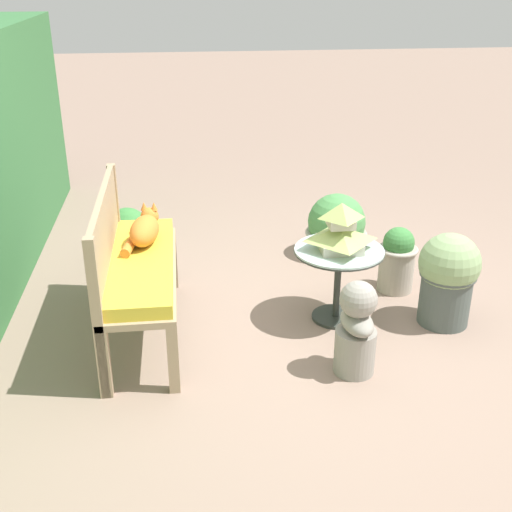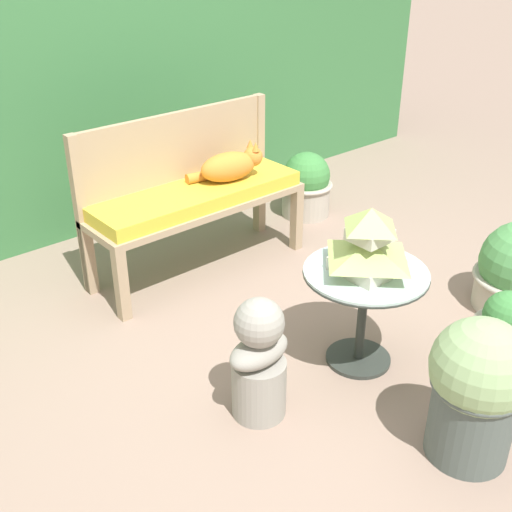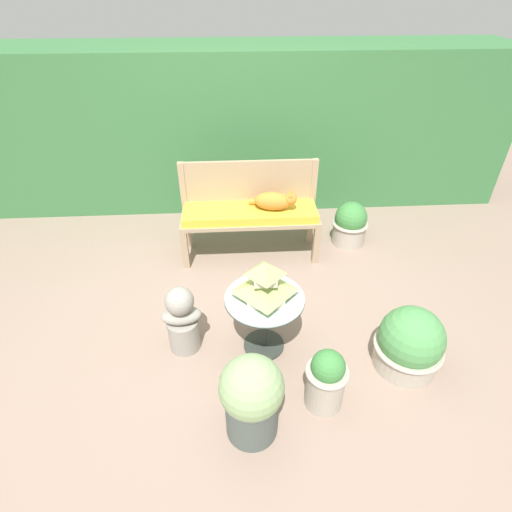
{
  "view_description": "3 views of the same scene",
  "coord_description": "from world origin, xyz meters",
  "px_view_note": "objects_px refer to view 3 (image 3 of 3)",
  "views": [
    {
      "loc": [
        -3.47,
        0.72,
        2.15
      ],
      "look_at": [
        0.1,
        0.29,
        0.52
      ],
      "focal_mm": 45.0,
      "sensor_mm": 36.0,
      "label": 1
    },
    {
      "loc": [
        -1.86,
        -1.86,
        1.94
      ],
      "look_at": [
        0.02,
        0.34,
        0.39
      ],
      "focal_mm": 45.0,
      "sensor_mm": 36.0,
      "label": 2
    },
    {
      "loc": [
        -0.02,
        -2.38,
        2.41
      ],
      "look_at": [
        0.15,
        0.25,
        0.5
      ],
      "focal_mm": 28.0,
      "sensor_mm": 36.0,
      "label": 3
    }
  ],
  "objects_px": {
    "garden_bench": "(250,216)",
    "cat": "(274,201)",
    "garden_bust": "(182,320)",
    "patio_table": "(264,309)",
    "pagoda_birdhouse": "(265,283)",
    "potted_plant_table_near": "(252,397)",
    "potted_plant_path_edge": "(350,224)",
    "potted_plant_bench_right": "(326,379)",
    "potted_plant_hedge_corner": "(410,343)"
  },
  "relations": [
    {
      "from": "cat",
      "to": "pagoda_birdhouse",
      "type": "height_order",
      "value": "pagoda_birdhouse"
    },
    {
      "from": "cat",
      "to": "potted_plant_table_near",
      "type": "height_order",
      "value": "cat"
    },
    {
      "from": "garden_bust",
      "to": "potted_plant_table_near",
      "type": "xyz_separation_m",
      "value": [
        0.48,
        -0.73,
        0.05
      ]
    },
    {
      "from": "cat",
      "to": "patio_table",
      "type": "height_order",
      "value": "cat"
    },
    {
      "from": "garden_bust",
      "to": "potted_plant_hedge_corner",
      "type": "distance_m",
      "value": 1.67
    },
    {
      "from": "garden_bench",
      "to": "potted_plant_bench_right",
      "type": "xyz_separation_m",
      "value": [
        0.4,
        -1.78,
        -0.21
      ]
    },
    {
      "from": "potted_plant_hedge_corner",
      "to": "potted_plant_table_near",
      "type": "bearing_deg",
      "value": -158.87
    },
    {
      "from": "potted_plant_bench_right",
      "to": "pagoda_birdhouse",
      "type": "bearing_deg",
      "value": 124.62
    },
    {
      "from": "garden_bench",
      "to": "potted_plant_hedge_corner",
      "type": "height_order",
      "value": "garden_bench"
    },
    {
      "from": "garden_bust",
      "to": "patio_table",
      "type": "bearing_deg",
      "value": -7.31
    },
    {
      "from": "cat",
      "to": "potted_plant_bench_right",
      "type": "distance_m",
      "value": 1.8
    },
    {
      "from": "cat",
      "to": "potted_plant_path_edge",
      "type": "bearing_deg",
      "value": 22.54
    },
    {
      "from": "potted_plant_table_near",
      "to": "potted_plant_bench_right",
      "type": "bearing_deg",
      "value": 18.5
    },
    {
      "from": "garden_bench",
      "to": "potted_plant_path_edge",
      "type": "bearing_deg",
      "value": 8.55
    },
    {
      "from": "potted_plant_path_edge",
      "to": "pagoda_birdhouse",
      "type": "bearing_deg",
      "value": -125.89
    },
    {
      "from": "garden_bust",
      "to": "potted_plant_bench_right",
      "type": "xyz_separation_m",
      "value": [
        0.97,
        -0.56,
        -0.04
      ]
    },
    {
      "from": "garden_bust",
      "to": "potted_plant_table_near",
      "type": "height_order",
      "value": "potted_plant_table_near"
    },
    {
      "from": "garden_bench",
      "to": "patio_table",
      "type": "relative_size",
      "value": 2.31
    },
    {
      "from": "potted_plant_bench_right",
      "to": "potted_plant_path_edge",
      "type": "xyz_separation_m",
      "value": [
        0.66,
        1.94,
        -0.02
      ]
    },
    {
      "from": "potted_plant_bench_right",
      "to": "potted_plant_table_near",
      "type": "relative_size",
      "value": 0.77
    },
    {
      "from": "pagoda_birdhouse",
      "to": "potted_plant_path_edge",
      "type": "relative_size",
      "value": 0.75
    },
    {
      "from": "potted_plant_bench_right",
      "to": "potted_plant_path_edge",
      "type": "height_order",
      "value": "potted_plant_bench_right"
    },
    {
      "from": "cat",
      "to": "potted_plant_table_near",
      "type": "relative_size",
      "value": 0.73
    },
    {
      "from": "garden_bench",
      "to": "cat",
      "type": "relative_size",
      "value": 2.96
    },
    {
      "from": "garden_bench",
      "to": "potted_plant_bench_right",
      "type": "relative_size",
      "value": 2.79
    },
    {
      "from": "potted_plant_table_near",
      "to": "potted_plant_path_edge",
      "type": "bearing_deg",
      "value": 61.24
    },
    {
      "from": "potted_plant_hedge_corner",
      "to": "patio_table",
      "type": "bearing_deg",
      "value": 166.91
    },
    {
      "from": "potted_plant_table_near",
      "to": "potted_plant_path_edge",
      "type": "relative_size",
      "value": 1.33
    },
    {
      "from": "garden_bench",
      "to": "potted_plant_table_near",
      "type": "distance_m",
      "value": 1.95
    },
    {
      "from": "pagoda_birdhouse",
      "to": "potted_plant_hedge_corner",
      "type": "bearing_deg",
      "value": -13.09
    },
    {
      "from": "garden_bench",
      "to": "potted_plant_bench_right",
      "type": "height_order",
      "value": "garden_bench"
    },
    {
      "from": "potted_plant_table_near",
      "to": "potted_plant_path_edge",
      "type": "xyz_separation_m",
      "value": [
        1.15,
        2.1,
        -0.11
      ]
    },
    {
      "from": "garden_bust",
      "to": "pagoda_birdhouse",
      "type": "bearing_deg",
      "value": -7.31
    },
    {
      "from": "cat",
      "to": "garden_bust",
      "type": "relative_size",
      "value": 0.79
    },
    {
      "from": "garden_bust",
      "to": "potted_plant_path_edge",
      "type": "relative_size",
      "value": 1.23
    },
    {
      "from": "potted_plant_bench_right",
      "to": "potted_plant_table_near",
      "type": "bearing_deg",
      "value": -161.5
    },
    {
      "from": "garden_bench",
      "to": "cat",
      "type": "distance_m",
      "value": 0.29
    },
    {
      "from": "garden_bench",
      "to": "potted_plant_bench_right",
      "type": "bearing_deg",
      "value": -77.22
    },
    {
      "from": "pagoda_birdhouse",
      "to": "potted_plant_bench_right",
      "type": "height_order",
      "value": "pagoda_birdhouse"
    },
    {
      "from": "cat",
      "to": "potted_plant_bench_right",
      "type": "height_order",
      "value": "cat"
    },
    {
      "from": "garden_bench",
      "to": "garden_bust",
      "type": "xyz_separation_m",
      "value": [
        -0.57,
        -1.22,
        -0.17
      ]
    },
    {
      "from": "cat",
      "to": "garden_bust",
      "type": "height_order",
      "value": "cat"
    },
    {
      "from": "garden_bust",
      "to": "potted_plant_bench_right",
      "type": "distance_m",
      "value": 1.13
    },
    {
      "from": "pagoda_birdhouse",
      "to": "potted_plant_bench_right",
      "type": "xyz_separation_m",
      "value": [
        0.36,
        -0.52,
        -0.4
      ]
    },
    {
      "from": "cat",
      "to": "patio_table",
      "type": "bearing_deg",
      "value": -88.81
    },
    {
      "from": "potted_plant_table_near",
      "to": "potted_plant_path_edge",
      "type": "height_order",
      "value": "potted_plant_table_near"
    },
    {
      "from": "cat",
      "to": "pagoda_birdhouse",
      "type": "relative_size",
      "value": 1.29
    },
    {
      "from": "garden_bench",
      "to": "potted_plant_table_near",
      "type": "relative_size",
      "value": 2.15
    },
    {
      "from": "garden_bench",
      "to": "cat",
      "type": "height_order",
      "value": "cat"
    },
    {
      "from": "garden_bench",
      "to": "potted_plant_table_near",
      "type": "height_order",
      "value": "potted_plant_table_near"
    }
  ]
}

